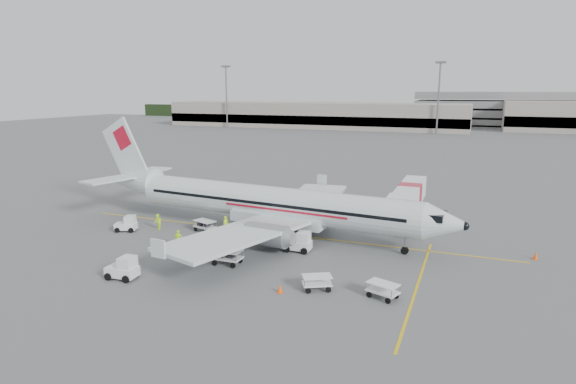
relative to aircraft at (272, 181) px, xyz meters
name	(u,v)px	position (x,y,z in m)	size (l,w,h in m)	color
ground	(281,234)	(0.78, 0.31, -5.30)	(360.00, 360.00, 0.00)	#56595B
stripe_lead	(281,234)	(0.78, 0.31, -5.30)	(44.00, 0.20, 0.01)	yellow
stripe_cross	(418,285)	(14.78, -7.69, -5.30)	(0.20, 20.00, 0.01)	yellow
terminal_west	(314,115)	(-39.22, 130.31, -0.80)	(110.00, 22.00, 9.00)	gray
parking_garage	(502,108)	(25.78, 160.31, 1.70)	(62.00, 24.00, 14.00)	slate
treeline	(436,115)	(0.78, 175.31, -2.30)	(300.00, 3.00, 6.00)	black
mast_west	(227,97)	(-69.22, 118.31, 5.70)	(3.20, 1.20, 22.00)	slate
mast_center	(438,99)	(5.78, 118.31, 5.70)	(3.20, 1.20, 22.00)	slate
aircraft	(272,181)	(0.00, 0.00, 0.00)	(38.48, 30.16, 10.61)	silver
jet_bridge	(409,203)	(11.80, 9.43, -3.27)	(2.91, 15.53, 4.08)	white
belt_loader	(249,224)	(-1.60, -1.69, -4.01)	(4.79, 1.80, 2.60)	white
tug_fore	(298,241)	(4.12, -3.85, -4.41)	(2.30, 1.32, 1.78)	white
tug_mid	(122,267)	(-5.91, -14.49, -4.42)	(2.28, 1.30, 1.76)	white
tug_aft	(126,223)	(-13.93, -4.43, -4.52)	(2.03, 1.16, 1.57)	white
cart_loaded_a	(227,257)	(-0.04, -8.99, -4.69)	(2.35, 1.39, 1.23)	white
cart_loaded_b	(205,226)	(-6.52, -1.69, -4.73)	(2.19, 1.29, 1.14)	white
cart_empty_a	(317,283)	(8.27, -11.15, -4.77)	(2.04, 1.21, 1.07)	white
cart_empty_b	(383,291)	(12.83, -10.82, -4.76)	(2.08, 1.23, 1.09)	white
cone_nose	(536,255)	(23.26, 1.45, -4.96)	(0.43, 0.43, 0.70)	#FF510C
cone_port	(311,206)	(0.23, 11.06, -5.03)	(0.34, 0.34, 0.56)	#FF510C
cone_stbd	(280,288)	(6.01, -12.55, -4.97)	(0.41, 0.41, 0.67)	#FF510C
crew_a	(226,224)	(-4.41, -1.19, -4.48)	(0.60, 0.40, 1.66)	#C7F91F
crew_b	(158,222)	(-11.26, -2.83, -4.50)	(0.78, 0.61, 1.61)	#C7F91F
crew_c	(249,226)	(-1.94, -1.19, -4.42)	(1.15, 0.66, 1.78)	#C7F91F
crew_d	(179,239)	(-6.16, -6.75, -4.51)	(0.93, 0.39, 1.59)	#C7F91F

